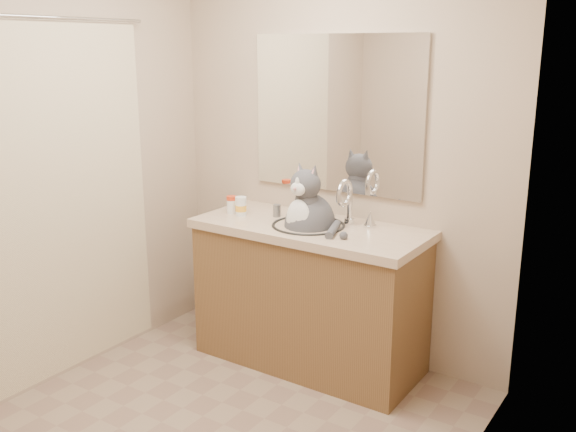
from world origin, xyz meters
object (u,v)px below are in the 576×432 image
object	(u,v)px
pill_bottle_orange	(241,207)
grey_canister	(277,211)
pill_bottle_redcap	(232,204)
cat	(309,222)

from	to	relation	value
pill_bottle_orange	grey_canister	xyz separation A→B (m)	(0.19, 0.10, -0.02)
pill_bottle_redcap	grey_canister	distance (m)	0.29
pill_bottle_redcap	grey_canister	world-z (taller)	pill_bottle_redcap
cat	pill_bottle_orange	xyz separation A→B (m)	(-0.46, -0.03, 0.03)
cat	pill_bottle_redcap	size ratio (longest dim) A/B	5.44
cat	pill_bottle_orange	distance (m)	0.46
cat	pill_bottle_orange	bearing A→B (deg)	-170.63
pill_bottle_orange	grey_canister	world-z (taller)	pill_bottle_orange
pill_bottle_redcap	cat	bearing A→B (deg)	1.35
pill_bottle_redcap	grey_canister	bearing A→B (deg)	16.55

